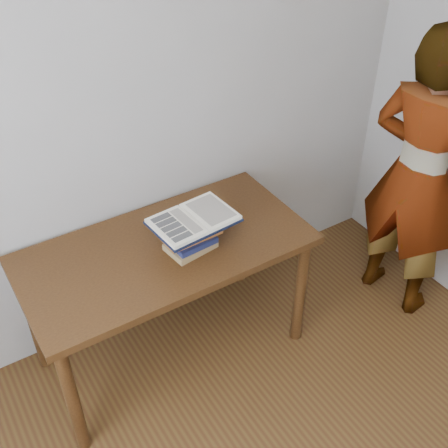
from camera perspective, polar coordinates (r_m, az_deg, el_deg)
room_shell at (r=1.10m, az=15.23°, el=-8.90°), size 3.54×3.54×2.62m
desk at (r=2.68m, az=-5.86°, el=-3.92°), size 1.35×0.68×0.72m
book_stack at (r=2.56m, az=-3.46°, el=-1.03°), size 0.27×0.19×0.15m
open_book at (r=2.50m, az=-3.10°, el=0.43°), size 0.39×0.29×0.03m
reader at (r=3.08m, az=19.08°, el=4.45°), size 0.49×0.65×1.62m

